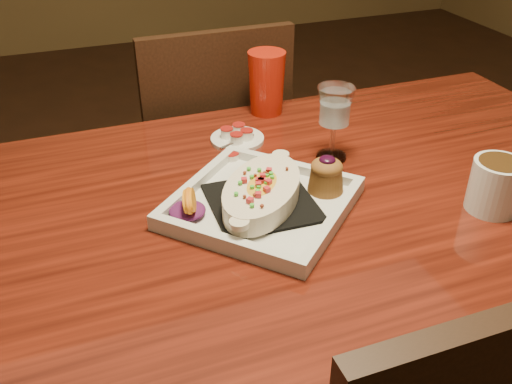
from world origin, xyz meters
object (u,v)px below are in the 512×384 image
object	(u,v)px
chair_far	(210,161)
red_tumbler	(266,83)
saucer	(237,137)
table	(298,243)
goblet	(335,110)
plate	(266,195)
coffee_mug	(498,184)

from	to	relation	value
chair_far	red_tumbler	world-z (taller)	chair_far
saucer	red_tumbler	size ratio (longest dim) A/B	0.79
table	saucer	distance (m)	0.30
table	goblet	world-z (taller)	goblet
chair_far	plate	xyz separation A→B (m)	(-0.07, -0.63, 0.27)
coffee_mug	red_tumbler	distance (m)	0.59
goblet	saucer	xyz separation A→B (m)	(-0.16, 0.14, -0.10)
goblet	coffee_mug	bearing A→B (deg)	-55.70
chair_far	goblet	xyz separation A→B (m)	(0.13, -0.50, 0.35)
saucer	coffee_mug	bearing A→B (deg)	-50.09
table	saucer	xyz separation A→B (m)	(-0.03, 0.27, 0.11)
coffee_mug	goblet	xyz separation A→B (m)	(-0.19, 0.28, 0.06)
chair_far	plate	bearing A→B (deg)	83.83
chair_far	saucer	distance (m)	0.44
goblet	red_tumbler	size ratio (longest dim) A/B	1.05
plate	table	bearing A→B (deg)	-43.65
table	saucer	world-z (taller)	saucer
table	plate	xyz separation A→B (m)	(-0.07, 0.00, 0.12)
plate	saucer	size ratio (longest dim) A/B	3.48
goblet	red_tumbler	world-z (taller)	goblet
chair_far	plate	world-z (taller)	chair_far
plate	goblet	bearing A→B (deg)	-9.48
coffee_mug	red_tumbler	xyz separation A→B (m)	(-0.23, 0.54, 0.02)
chair_far	goblet	size ratio (longest dim) A/B	5.86
table	plate	world-z (taller)	plate
chair_far	coffee_mug	size ratio (longest dim) A/B	7.37
coffee_mug	chair_far	bearing A→B (deg)	136.52
saucer	red_tumbler	world-z (taller)	red_tumbler
table	goblet	xyz separation A→B (m)	(0.13, 0.13, 0.21)
saucer	goblet	bearing A→B (deg)	-41.36
table	goblet	size ratio (longest dim) A/B	9.45
table	plate	distance (m)	0.14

